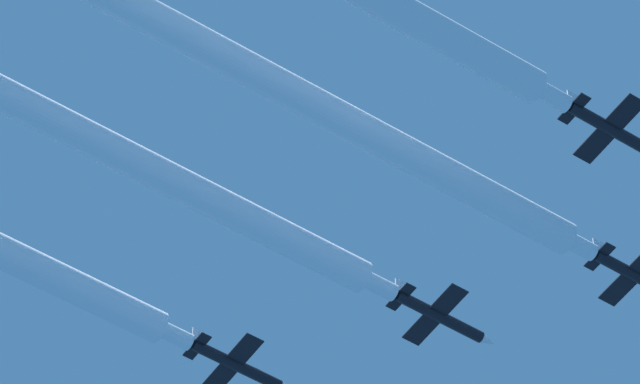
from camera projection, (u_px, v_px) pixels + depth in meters
The scene contains 5 objects.
jet_lead at pixel (640, 278), 204.14m from camera, with size 7.22×10.51×2.53m.
jet_left_wingman at pixel (442, 318), 205.08m from camera, with size 7.22×10.51×2.53m.
jet_right_wingman at pixel (617, 132), 192.68m from camera, with size 7.22×10.51×2.53m.
jet_outer_left at pixel (239, 366), 206.36m from camera, with size 7.22×10.51×2.53m.
smoke_trail_lead at pixel (228, 58), 189.96m from camera, with size 2.77×71.08×2.77m.
Camera 1 is at (97.01, -88.96, 1.82)m, focal length 138.66 mm.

